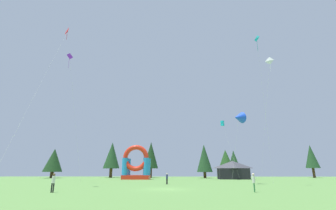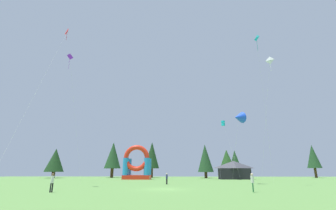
{
  "view_description": "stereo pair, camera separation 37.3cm",
  "coord_description": "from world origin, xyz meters",
  "px_view_note": "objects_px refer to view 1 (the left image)",
  "views": [
    {
      "loc": [
        1.0,
        -27.63,
        1.96
      ],
      "look_at": [
        0.0,
        12.59,
        13.22
      ],
      "focal_mm": 25.19,
      "sensor_mm": 36.0,
      "label": 1
    },
    {
      "loc": [
        1.38,
        -27.62,
        1.96
      ],
      "look_at": [
        0.0,
        12.59,
        13.22
      ],
      "focal_mm": 25.19,
      "sensor_mm": 36.0,
      "label": 2
    }
  ],
  "objects_px": {
    "kite_blue_delta": "(239,118)",
    "person_far_side": "(53,181)",
    "inflatable_orange_dome": "(136,166)",
    "kite_purple_diamond": "(70,58)",
    "kite_teal_diamond": "(257,41)",
    "festival_tent": "(233,170)",
    "kite_white_diamond": "(269,62)",
    "kite_cyan_box": "(222,123)",
    "person_near_camera": "(167,178)",
    "person_midfield": "(254,181)",
    "kite_red_diamond": "(67,33)"
  },
  "relations": [
    {
      "from": "kite_blue_delta",
      "to": "person_far_side",
      "type": "relative_size",
      "value": 6.53
    },
    {
      "from": "kite_blue_delta",
      "to": "inflatable_orange_dome",
      "type": "xyz_separation_m",
      "value": [
        -19.75,
        20.52,
        -7.33
      ]
    },
    {
      "from": "kite_blue_delta",
      "to": "kite_purple_diamond",
      "type": "distance_m",
      "value": 31.21
    },
    {
      "from": "kite_teal_diamond",
      "to": "festival_tent",
      "type": "height_order",
      "value": "kite_teal_diamond"
    },
    {
      "from": "kite_white_diamond",
      "to": "kite_cyan_box",
      "type": "xyz_separation_m",
      "value": [
        -5.94,
        15.6,
        -8.26
      ]
    },
    {
      "from": "kite_cyan_box",
      "to": "kite_purple_diamond",
      "type": "bearing_deg",
      "value": -150.18
    },
    {
      "from": "person_near_camera",
      "to": "person_midfield",
      "type": "bearing_deg",
      "value": 78.54
    },
    {
      "from": "kite_teal_diamond",
      "to": "person_far_side",
      "type": "height_order",
      "value": "kite_teal_diamond"
    },
    {
      "from": "kite_purple_diamond",
      "to": "inflatable_orange_dome",
      "type": "relative_size",
      "value": 2.77
    },
    {
      "from": "kite_purple_diamond",
      "to": "person_far_side",
      "type": "height_order",
      "value": "kite_purple_diamond"
    },
    {
      "from": "kite_teal_diamond",
      "to": "kite_purple_diamond",
      "type": "bearing_deg",
      "value": 172.63
    },
    {
      "from": "kite_purple_diamond",
      "to": "kite_cyan_box",
      "type": "xyz_separation_m",
      "value": [
        30.11,
        17.26,
        -8.57
      ]
    },
    {
      "from": "kite_white_diamond",
      "to": "person_far_side",
      "type": "height_order",
      "value": "kite_white_diamond"
    },
    {
      "from": "kite_blue_delta",
      "to": "person_midfield",
      "type": "bearing_deg",
      "value": -101.99
    },
    {
      "from": "kite_cyan_box",
      "to": "person_near_camera",
      "type": "bearing_deg",
      "value": -125.26
    },
    {
      "from": "person_far_side",
      "to": "kite_cyan_box",
      "type": "bearing_deg",
      "value": -171.83
    },
    {
      "from": "kite_blue_delta",
      "to": "person_far_side",
      "type": "xyz_separation_m",
      "value": [
        -22.04,
        -14.8,
        -9.32
      ]
    },
    {
      "from": "kite_blue_delta",
      "to": "kite_teal_diamond",
      "type": "xyz_separation_m",
      "value": [
        2.69,
        -4.16,
        11.6
      ]
    },
    {
      "from": "inflatable_orange_dome",
      "to": "person_midfield",
      "type": "bearing_deg",
      "value": -64.08
    },
    {
      "from": "person_far_side",
      "to": "inflatable_orange_dome",
      "type": "relative_size",
      "value": 0.22
    },
    {
      "from": "person_midfield",
      "to": "kite_teal_diamond",
      "type": "bearing_deg",
      "value": 170.59
    },
    {
      "from": "person_midfield",
      "to": "kite_cyan_box",
      "type": "bearing_deg",
      "value": -166.56
    },
    {
      "from": "kite_cyan_box",
      "to": "person_far_side",
      "type": "height_order",
      "value": "kite_cyan_box"
    },
    {
      "from": "kite_white_diamond",
      "to": "festival_tent",
      "type": "xyz_separation_m",
      "value": [
        -3.06,
        20.42,
        -18.87
      ]
    },
    {
      "from": "inflatable_orange_dome",
      "to": "festival_tent",
      "type": "relative_size",
      "value": 1.11
    },
    {
      "from": "kite_blue_delta",
      "to": "kite_purple_diamond",
      "type": "relative_size",
      "value": 0.51
    },
    {
      "from": "person_far_side",
      "to": "inflatable_orange_dome",
      "type": "distance_m",
      "value": 35.46
    },
    {
      "from": "kite_cyan_box",
      "to": "person_far_side",
      "type": "bearing_deg",
      "value": -125.63
    },
    {
      "from": "kite_purple_diamond",
      "to": "person_far_side",
      "type": "relative_size",
      "value": 12.76
    },
    {
      "from": "kite_purple_diamond",
      "to": "person_far_side",
      "type": "xyz_separation_m",
      "value": [
        7.16,
        -14.76,
        -20.32
      ]
    },
    {
      "from": "kite_blue_delta",
      "to": "festival_tent",
      "type": "relative_size",
      "value": 1.57
    },
    {
      "from": "person_near_camera",
      "to": "inflatable_orange_dome",
      "type": "relative_size",
      "value": 0.2
    },
    {
      "from": "kite_red_diamond",
      "to": "inflatable_orange_dome",
      "type": "xyz_separation_m",
      "value": [
        6.26,
        28.67,
        -18.25
      ]
    },
    {
      "from": "kite_white_diamond",
      "to": "kite_teal_diamond",
      "type": "relative_size",
      "value": 0.96
    },
    {
      "from": "kite_purple_diamond",
      "to": "person_midfield",
      "type": "relative_size",
      "value": 12.7
    },
    {
      "from": "person_near_camera",
      "to": "kite_red_diamond",
      "type": "bearing_deg",
      "value": -16.81
    },
    {
      "from": "person_near_camera",
      "to": "inflatable_orange_dome",
      "type": "height_order",
      "value": "inflatable_orange_dome"
    },
    {
      "from": "kite_white_diamond",
      "to": "person_near_camera",
      "type": "bearing_deg",
      "value": -173.15
    },
    {
      "from": "kite_purple_diamond",
      "to": "festival_tent",
      "type": "bearing_deg",
      "value": 33.79
    },
    {
      "from": "person_midfield",
      "to": "person_near_camera",
      "type": "bearing_deg",
      "value": -126.36
    },
    {
      "from": "kite_teal_diamond",
      "to": "festival_tent",
      "type": "bearing_deg",
      "value": 87.6
    },
    {
      "from": "kite_purple_diamond",
      "to": "inflatable_orange_dome",
      "type": "bearing_deg",
      "value": 65.3
    },
    {
      "from": "person_midfield",
      "to": "inflatable_orange_dome",
      "type": "xyz_separation_m",
      "value": [
        -16.78,
        34.51,
        1.99
      ]
    },
    {
      "from": "kite_purple_diamond",
      "to": "festival_tent",
      "type": "relative_size",
      "value": 3.07
    },
    {
      "from": "festival_tent",
      "to": "inflatable_orange_dome",
      "type": "bearing_deg",
      "value": -176.32
    },
    {
      "from": "person_near_camera",
      "to": "inflatable_orange_dome",
      "type": "bearing_deg",
      "value": -113.74
    },
    {
      "from": "person_midfield",
      "to": "kite_red_diamond",
      "type": "bearing_deg",
      "value": -83.71
    },
    {
      "from": "kite_teal_diamond",
      "to": "person_midfield",
      "type": "xyz_separation_m",
      "value": [
        -5.66,
        -9.82,
        -20.91
      ]
    },
    {
      "from": "kite_white_diamond",
      "to": "kite_blue_delta",
      "type": "height_order",
      "value": "kite_white_diamond"
    },
    {
      "from": "kite_white_diamond",
      "to": "kite_red_diamond",
      "type": "height_order",
      "value": "kite_red_diamond"
    }
  ]
}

